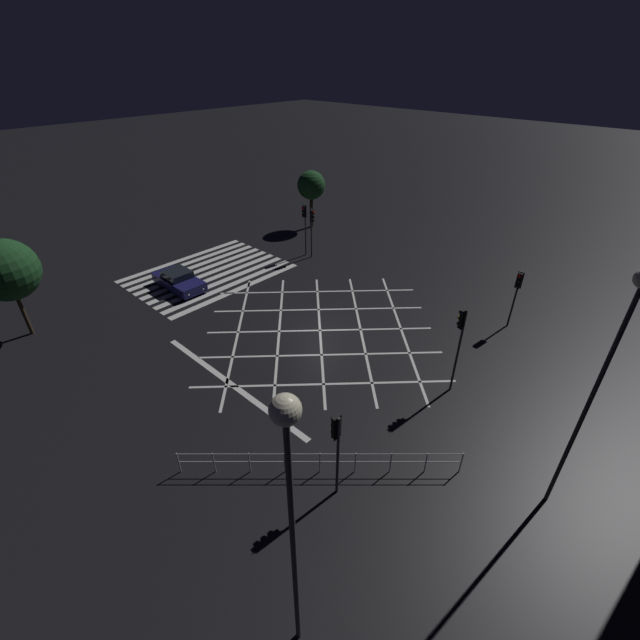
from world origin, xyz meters
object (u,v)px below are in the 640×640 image
street_lamp_east (611,354)px  waiting_car (179,280)px  traffic_light_sw_main (304,220)px  traffic_light_sw_cross (312,223)px  street_tree_near (5,270)px  street_tree_far (311,186)px  traffic_light_ne_cross (336,440)px  traffic_light_median_north (460,334)px  traffic_light_nw_main (517,288)px  street_lamp_west (289,481)px

street_lamp_east → waiting_car: street_lamp_east is taller
traffic_light_sw_main → waiting_car: (9.93, -2.44, -2.35)m
traffic_light_sw_cross → street_lamp_east: bearing=-24.9°
street_tree_near → waiting_car: (-8.95, 1.33, -3.47)m
street_tree_far → street_lamp_east: bearing=60.4°
traffic_light_ne_cross → traffic_light_median_north: 8.10m
traffic_light_nw_main → traffic_light_sw_main: size_ratio=0.87×
traffic_light_sw_cross → street_tree_near: size_ratio=0.68×
traffic_light_ne_cross → traffic_light_sw_main: (-14.78, -16.12, 0.23)m
traffic_light_nw_main → street_tree_near: 28.05m
traffic_light_median_north → street_tree_near: 23.60m
street_lamp_east → traffic_light_sw_main: bearing=-113.9°
street_lamp_west → waiting_car: size_ratio=2.16×
traffic_light_sw_main → street_tree_near: street_tree_near is taller
traffic_light_ne_cross → street_tree_far: size_ratio=0.74×
traffic_light_sw_main → street_lamp_west: street_lamp_west is taller
traffic_light_median_north → street_tree_near: size_ratio=0.78×
street_lamp_east → street_lamp_west: bearing=-21.1°
traffic_light_sw_cross → street_lamp_west: bearing=-47.1°
traffic_light_nw_main → street_tree_far: street_tree_far is taller
waiting_car → street_tree_near: bearing=-98.4°
traffic_light_median_north → traffic_light_ne_cross: bearing=87.8°
traffic_light_nw_main → traffic_light_median_north: size_ratio=0.79×
street_lamp_west → waiting_car: street_lamp_west is taller
traffic_light_ne_cross → street_lamp_west: street_lamp_west is taller
traffic_light_sw_cross → street_tree_far: 7.04m
traffic_light_nw_main → waiting_car: size_ratio=0.86×
traffic_light_ne_cross → traffic_light_median_north: bearing=-92.2°
traffic_light_nw_main → street_tree_far: bearing=-102.1°
traffic_light_sw_cross → traffic_light_median_north: (6.83, 15.74, 0.41)m
street_tree_near → street_tree_far: street_tree_near is taller
traffic_light_ne_cross → street_lamp_west: (4.26, 2.37, 4.06)m
street_tree_near → street_tree_far: bearing=-179.0°
street_tree_far → traffic_light_nw_main: bearing=77.9°
street_lamp_east → street_lamp_west: (9.26, -3.58, 0.14)m
traffic_light_sw_main → street_tree_far: bearing=-140.7°
traffic_light_ne_cross → waiting_car: 19.29m
traffic_light_sw_cross → traffic_light_ne_cross: bearing=-44.0°
street_lamp_east → traffic_light_sw_cross: bearing=-114.9°
traffic_light_sw_main → street_tree_near: size_ratio=0.72×
traffic_light_ne_cross → traffic_light_nw_main: (-15.51, 0.11, -0.16)m
traffic_light_sw_main → street_tree_near: bearing=-11.3°
traffic_light_nw_main → street_tree_near: (19.61, -19.99, 1.50)m
traffic_light_sw_cross → street_lamp_west: (19.17, 17.80, 3.98)m
traffic_light_ne_cross → traffic_light_sw_main: 21.87m
traffic_light_median_north → street_lamp_west: street_lamp_west is taller
traffic_light_nw_main → street_lamp_east: (10.51, 5.84, 4.08)m
street_tree_near → traffic_light_ne_cross: bearing=101.7°
traffic_light_sw_main → street_lamp_west: 26.81m
traffic_light_nw_main → street_tree_near: size_ratio=0.62×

